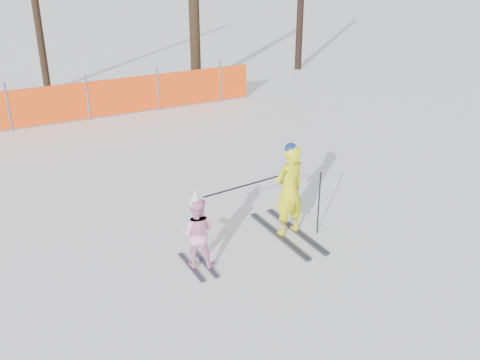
% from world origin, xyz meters
% --- Properties ---
extents(ground, '(120.00, 120.00, 0.00)m').
position_xyz_m(ground, '(0.00, 0.00, 0.00)').
color(ground, white).
rests_on(ground, ground).
extents(adult, '(0.60, 1.71, 1.59)m').
position_xyz_m(adult, '(0.71, 0.18, 0.78)').
color(adult, black).
rests_on(adult, ground).
extents(child, '(0.66, 0.85, 1.26)m').
position_xyz_m(child, '(-0.98, 0.00, 0.58)').
color(child, black).
rests_on(child, ground).
extents(ski_poles, '(2.03, 0.21, 1.11)m').
position_xyz_m(ski_poles, '(0.43, 0.04, 0.86)').
color(ski_poles, black).
rests_on(ski_poles, ground).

